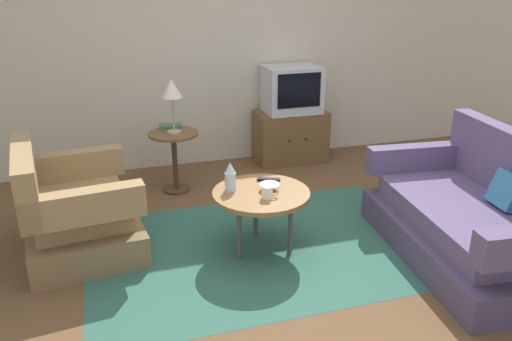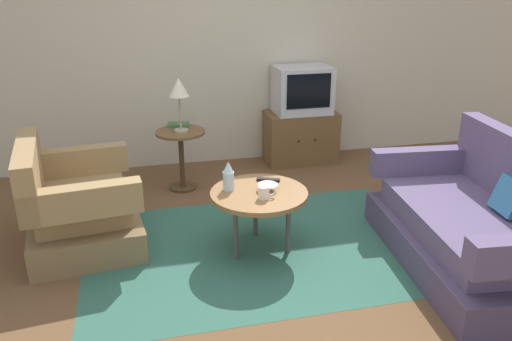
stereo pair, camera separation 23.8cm
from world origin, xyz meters
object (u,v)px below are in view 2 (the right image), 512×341
(tv_stand, at_px, (301,137))
(tv_remote_dark, at_px, (269,180))
(vase, at_px, (228,176))
(coffee_table, at_px, (259,196))
(table_lamp, at_px, (179,90))
(book, at_px, (178,125))
(mug, at_px, (264,192))
(bowl, at_px, (268,187))
(side_table, at_px, (181,148))
(couch, at_px, (476,227))
(armchair, at_px, (76,209))
(television, at_px, (302,90))

(tv_stand, xyz_separation_m, tv_remote_dark, (-0.79, -1.61, 0.21))
(vase, bearing_deg, tv_remote_dark, 16.19)
(vase, relative_size, tv_remote_dark, 1.22)
(coffee_table, height_order, table_lamp, table_lamp)
(tv_remote_dark, height_order, book, book)
(vase, height_order, mug, vase)
(table_lamp, xyz_separation_m, tv_remote_dark, (0.56, -1.12, -0.50))
(bowl, height_order, book, book)
(side_table, xyz_separation_m, mug, (0.46, -1.45, 0.10))
(couch, bearing_deg, book, 48.25)
(side_table, xyz_separation_m, vase, (0.24, -1.23, 0.16))
(bowl, xyz_separation_m, book, (-0.52, 1.50, 0.10))
(couch, height_order, mug, couch)
(side_table, bearing_deg, armchair, -134.51)
(tv_stand, height_order, mug, mug)
(side_table, bearing_deg, tv_stand, 18.97)
(table_lamp, height_order, book, table_lamp)
(armchair, distance_m, tv_remote_dark, 1.50)
(side_table, bearing_deg, coffee_table, -71.23)
(mug, bearing_deg, armchair, 158.64)
(vase, distance_m, tv_remote_dark, 0.36)
(couch, height_order, table_lamp, table_lamp)
(television, height_order, table_lamp, table_lamp)
(table_lamp, bearing_deg, vase, -79.37)
(television, distance_m, book, 1.41)
(coffee_table, distance_m, tv_remote_dark, 0.23)
(coffee_table, xyz_separation_m, book, (-0.45, 1.50, 0.16))
(tv_stand, bearing_deg, couch, -77.00)
(side_table, relative_size, tv_stand, 0.76)
(mug, bearing_deg, tv_remote_dark, 69.98)
(bowl, bearing_deg, couch, -22.38)
(television, bearing_deg, table_lamp, -160.26)
(mug, bearing_deg, vase, 136.23)
(couch, relative_size, coffee_table, 2.39)
(armchair, xyz_separation_m, television, (2.26, 1.38, 0.52))
(television, distance_m, bowl, 2.00)
(armchair, height_order, table_lamp, table_lamp)
(vase, distance_m, bowl, 0.30)
(side_table, distance_m, television, 1.50)
(side_table, height_order, tv_remote_dark, side_table)
(tv_remote_dark, bearing_deg, television, 86.20)
(tv_stand, relative_size, tv_remote_dark, 4.25)
(armchair, bearing_deg, couch, 64.16)
(coffee_table, height_order, mug, mug)
(tv_stand, distance_m, television, 0.53)
(tv_remote_dark, bearing_deg, couch, -6.82)
(side_table, bearing_deg, vase, -79.14)
(couch, xyz_separation_m, side_table, (-1.91, 1.89, 0.13))
(coffee_table, distance_m, vase, 0.27)
(tv_stand, bearing_deg, table_lamp, -160.25)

